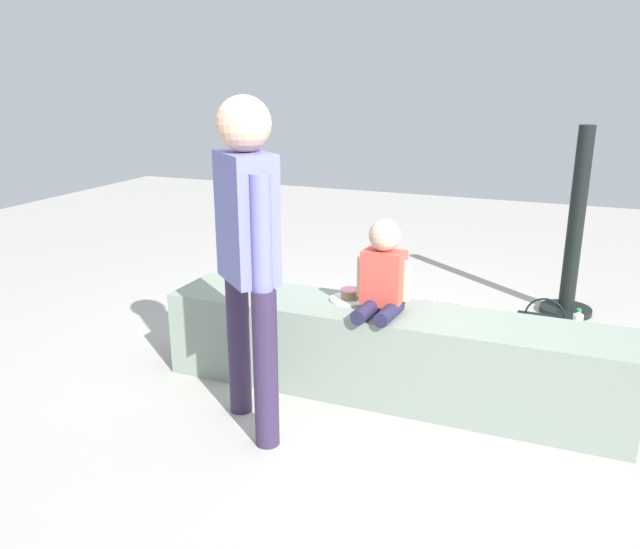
{
  "coord_description": "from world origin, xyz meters",
  "views": [
    {
      "loc": [
        0.84,
        -3.01,
        1.64
      ],
      "look_at": [
        -0.26,
        -0.29,
        0.72
      ],
      "focal_mm": 35.96,
      "sensor_mm": 36.0,
      "label": 1
    }
  ],
  "objects": [
    {
      "name": "concrete_ledge",
      "position": [
        0.0,
        0.0,
        0.24
      ],
      "size": [
        2.43,
        0.44,
        0.47
      ],
      "primitive_type": "cube",
      "color": "gray",
      "rests_on": "ground_plane"
    },
    {
      "name": "water_bottle_near_gift",
      "position": [
        0.94,
        1.26,
        0.08
      ],
      "size": [
        0.07,
        0.07,
        0.18
      ],
      "color": "silver",
      "rests_on": "ground_plane"
    },
    {
      "name": "cake_plate",
      "position": [
        -0.24,
        0.08,
        0.5
      ],
      "size": [
        0.22,
        0.22,
        0.07
      ],
      "color": "white",
      "rests_on": "concrete_ledge"
    },
    {
      "name": "cake_box_white",
      "position": [
        -0.88,
        0.94,
        0.06
      ],
      "size": [
        0.37,
        0.32,
        0.11
      ],
      "primitive_type": "cube",
      "rotation": [
        0.0,
        0.0,
        -0.14
      ],
      "color": "white",
      "rests_on": "ground_plane"
    },
    {
      "name": "party_cup_red",
      "position": [
        -0.32,
        1.06,
        0.05
      ],
      "size": [
        0.08,
        0.08,
        0.1
      ],
      "primitive_type": "cylinder",
      "color": "red",
      "rests_on": "ground_plane"
    },
    {
      "name": "ground_plane",
      "position": [
        0.0,
        0.0,
        0.0
      ],
      "size": [
        12.0,
        12.0,
        0.0
      ],
      "primitive_type": "plane",
      "color": "#A3A099"
    },
    {
      "name": "adult_standing",
      "position": [
        -0.5,
        -0.57,
        0.94
      ],
      "size": [
        0.38,
        0.35,
        1.56
      ],
      "color": "#2F2441",
      "rests_on": "ground_plane"
    },
    {
      "name": "railing_post",
      "position": [
        0.85,
        1.67,
        0.52
      ],
      "size": [
        0.36,
        0.36,
        1.33
      ],
      "color": "black",
      "rests_on": "ground_plane"
    },
    {
      "name": "handbag_black_leather",
      "position": [
        0.74,
        0.98,
        0.11
      ],
      "size": [
        0.33,
        0.11,
        0.32
      ],
      "color": "black",
      "rests_on": "ground_plane"
    },
    {
      "name": "gift_bag",
      "position": [
        0.09,
        0.8,
        0.13
      ],
      "size": [
        0.26,
        0.11,
        0.3
      ],
      "color": "#B259BF",
      "rests_on": "ground_plane"
    },
    {
      "name": "child_seated",
      "position": [
        -0.02,
        -0.04,
        0.69
      ],
      "size": [
        0.28,
        0.32,
        0.48
      ],
      "color": "#242140",
      "rests_on": "concrete_ledge"
    },
    {
      "name": "water_bottle_far_side",
      "position": [
        -0.61,
        0.63,
        0.1
      ],
      "size": [
        0.08,
        0.08,
        0.23
      ],
      "color": "silver",
      "rests_on": "ground_plane"
    },
    {
      "name": "handbag_brown_canvas",
      "position": [
        0.02,
        0.44,
        0.12
      ],
      "size": [
        0.33,
        0.11,
        0.34
      ],
      "color": "brown",
      "rests_on": "ground_plane"
    }
  ]
}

